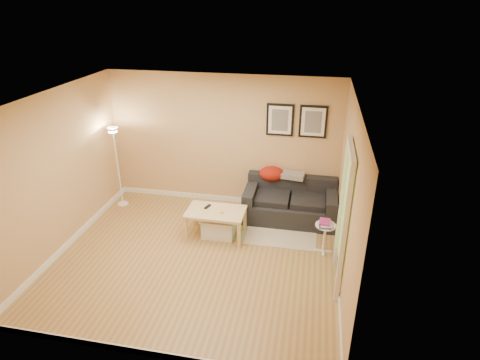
{
  "coord_description": "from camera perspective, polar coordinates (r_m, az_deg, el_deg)",
  "views": [
    {
      "loc": [
        1.71,
        -5.09,
        3.9
      ],
      "look_at": [
        0.55,
        0.85,
        1.05
      ],
      "focal_mm": 29.71,
      "sensor_mm": 36.0,
      "label": 1
    }
  ],
  "objects": [
    {
      "name": "plaid_throw",
      "position": [
        7.59,
        7.63,
        0.68
      ],
      "size": [
        0.45,
        0.32,
        0.1
      ],
      "primitive_type": null,
      "rotation": [
        0.0,
        0.0,
        -0.14
      ],
      "color": "tan",
      "rests_on": "sofa"
    },
    {
      "name": "tape_roll",
      "position": [
        6.81,
        -2.63,
        -4.62
      ],
      "size": [
        0.07,
        0.07,
        0.03
      ],
      "primitive_type": "cylinder",
      "color": "yellow",
      "rests_on": "coffee_table"
    },
    {
      "name": "green_runner",
      "position": [
        7.24,
        -1.94,
        -7.34
      ],
      "size": [
        0.7,
        0.5,
        0.01
      ],
      "primitive_type": "cube",
      "color": "#668C4C",
      "rests_on": "ground"
    },
    {
      "name": "book_stack",
      "position": [
        6.56,
        12.14,
        -6.09
      ],
      "size": [
        0.23,
        0.28,
        0.08
      ],
      "primitive_type": null,
      "rotation": [
        0.0,
        0.0,
        -0.17
      ],
      "color": "#3A3297",
      "rests_on": "side_table"
    },
    {
      "name": "wall_back",
      "position": [
        7.75,
        -2.37,
        5.57
      ],
      "size": [
        4.5,
        0.0,
        4.5
      ],
      "primitive_type": "plane",
      "rotation": [
        1.57,
        0.0,
        0.0
      ],
      "color": "tan",
      "rests_on": "ground"
    },
    {
      "name": "wall_front",
      "position": [
        4.39,
        -14.66,
        -12.11
      ],
      "size": [
        4.5,
        0.0,
        4.5
      ],
      "primitive_type": "plane",
      "rotation": [
        -1.57,
        0.0,
        0.0
      ],
      "color": "tan",
      "rests_on": "ground"
    },
    {
      "name": "baseboard_left",
      "position": [
        7.51,
        -22.96,
        -7.9
      ],
      "size": [
        0.02,
        4.0,
        0.1
      ],
      "primitive_type": "cube",
      "color": "white",
      "rests_on": "ground"
    },
    {
      "name": "baseboard_right",
      "position": [
        6.41,
        13.84,
        -12.6
      ],
      "size": [
        0.02,
        4.0,
        0.1
      ],
      "primitive_type": "cube",
      "color": "white",
      "rests_on": "ground"
    },
    {
      "name": "side_table",
      "position": [
        6.73,
        12.01,
        -8.19
      ],
      "size": [
        0.34,
        0.34,
        0.52
      ],
      "primitive_type": null,
      "color": "white",
      "rests_on": "ground"
    },
    {
      "name": "sofa",
      "position": [
        7.51,
        7.22,
        -3.01
      ],
      "size": [
        1.7,
        0.9,
        0.75
      ],
      "primitive_type": null,
      "color": "black",
      "rests_on": "ground"
    },
    {
      "name": "framed_print_left",
      "position": [
        7.4,
        5.77,
        8.59
      ],
      "size": [
        0.5,
        0.04,
        0.6
      ],
      "primitive_type": null,
      "color": "black",
      "rests_on": "wall_back"
    },
    {
      "name": "baseboard_front",
      "position": [
        5.23,
        -13.01,
        -23.03
      ],
      "size": [
        4.5,
        0.02,
        0.1
      ],
      "primitive_type": "cube",
      "color": "white",
      "rests_on": "ground"
    },
    {
      "name": "remote_control",
      "position": [
        7.0,
        -4.69,
        -3.83
      ],
      "size": [
        0.1,
        0.17,
        0.02
      ],
      "primitive_type": "cube",
      "rotation": [
        0.0,
        0.0,
        -0.3
      ],
      "color": "black",
      "rests_on": "coffee_table"
    },
    {
      "name": "floor_lamp",
      "position": [
        8.14,
        -17.09,
        1.45
      ],
      "size": [
        0.21,
        0.21,
        1.64
      ],
      "primitive_type": null,
      "color": "white",
      "rests_on": "ground"
    },
    {
      "name": "storage_bin",
      "position": [
        7.05,
        -3.07,
        -6.73
      ],
      "size": [
        0.57,
        0.42,
        0.35
      ],
      "primitive_type": null,
      "color": "white",
      "rests_on": "ground"
    },
    {
      "name": "floor",
      "position": [
        6.64,
        -6.19,
        -10.94
      ],
      "size": [
        4.5,
        4.5,
        0.0
      ],
      "primitive_type": "plane",
      "color": "#A58646",
      "rests_on": "ground"
    },
    {
      "name": "ceiling",
      "position": [
        5.53,
        -7.45,
        11.39
      ],
      "size": [
        4.5,
        4.5,
        0.0
      ],
      "primitive_type": "plane",
      "rotation": [
        3.14,
        0.0,
        0.0
      ],
      "color": "white",
      "rests_on": "wall_back"
    },
    {
      "name": "wall_right",
      "position": [
        5.74,
        15.21,
        -2.67
      ],
      "size": [
        0.0,
        4.0,
        4.0
      ],
      "primitive_type": "plane",
      "rotation": [
        1.57,
        0.0,
        -1.57
      ],
      "color": "tan",
      "rests_on": "ground"
    },
    {
      "name": "wall_left",
      "position": [
        6.96,
        -24.74,
        0.82
      ],
      "size": [
        0.0,
        4.0,
        4.0
      ],
      "primitive_type": "plane",
      "rotation": [
        1.57,
        0.0,
        1.57
      ],
      "color": "tan",
      "rests_on": "ground"
    },
    {
      "name": "doorway",
      "position": [
        5.74,
        14.48,
        -5.75
      ],
      "size": [
        0.12,
        1.01,
        2.13
      ],
      "primitive_type": null,
      "color": "white",
      "rests_on": "ground"
    },
    {
      "name": "framed_print_right",
      "position": [
        7.37,
        10.46,
        8.24
      ],
      "size": [
        0.5,
        0.04,
        0.6
      ],
      "primitive_type": null,
      "color": "black",
      "rests_on": "wall_back"
    },
    {
      "name": "red_throw",
      "position": [
        7.63,
        4.59,
        0.9
      ],
      "size": [
        0.48,
        0.36,
        0.28
      ],
      "primitive_type": null,
      "color": "maroon",
      "rests_on": "sofa"
    },
    {
      "name": "baseboard_back",
      "position": [
        8.24,
        -2.24,
        -2.66
      ],
      "size": [
        4.5,
        0.02,
        0.1
      ],
      "primitive_type": "cube",
      "color": "white",
      "rests_on": "ground"
    },
    {
      "name": "area_rug",
      "position": [
        7.19,
        5.92,
        -7.75
      ],
      "size": [
        1.25,
        0.85,
        0.01
      ],
      "primitive_type": "cube",
      "color": "#BAAA94",
      "rests_on": "ground"
    },
    {
      "name": "coffee_table",
      "position": [
        7.01,
        -3.47,
        -6.22
      ],
      "size": [
        1.05,
        0.69,
        0.5
      ],
      "primitive_type": null,
      "rotation": [
        0.0,
        0.0,
        0.08
      ],
      "color": "beige",
      "rests_on": "ground"
    }
  ]
}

